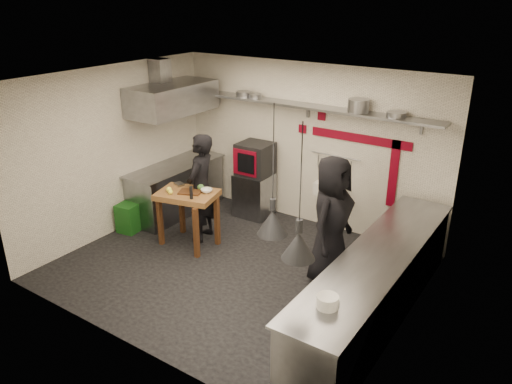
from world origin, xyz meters
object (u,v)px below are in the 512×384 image
Objects in this scene: combi_oven at (255,159)px; chef_left at (201,188)px; prep_table at (189,219)px; oven_stand at (254,195)px; chef_right at (331,220)px; green_bin at (129,218)px.

chef_left is at bearing -100.34° from combi_oven.
chef_left is (0.05, 0.29, 0.44)m from prep_table.
prep_table is (-0.25, -1.56, -0.63)m from combi_oven.
chef_left is (-0.19, -1.26, 0.50)m from oven_stand.
chef_right is (2.12, -1.22, 0.53)m from oven_stand.
green_bin is 1.22m from prep_table.
prep_table is 2.42m from chef_right.
oven_stand is 0.87× the size of prep_table.
combi_oven is at bearing 67.04° from prep_table.
prep_table reaches higher than oven_stand.
chef_right reaches higher than prep_table.
prep_table is 0.53m from chef_left.
oven_stand is 0.69m from combi_oven.
combi_oven is 1.30m from chef_left.
prep_table is 0.51× the size of chef_left.
prep_table is (-0.23, -1.54, 0.06)m from oven_stand.
combi_oven is 2.44m from chef_right.
chef_left is 0.97× the size of chef_right.
combi_oven is 0.32× the size of chef_left.
chef_right is (2.10, -1.23, -0.16)m from combi_oven.
oven_stand is at bearing 51.31° from green_bin.
prep_table is at bearing -99.94° from oven_stand.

